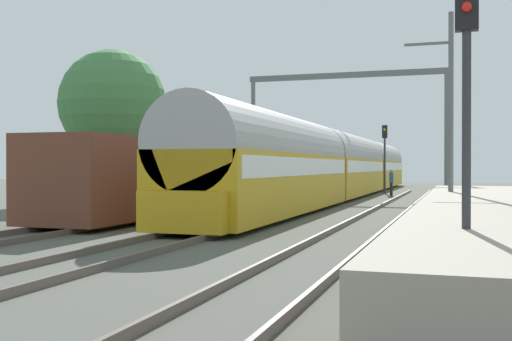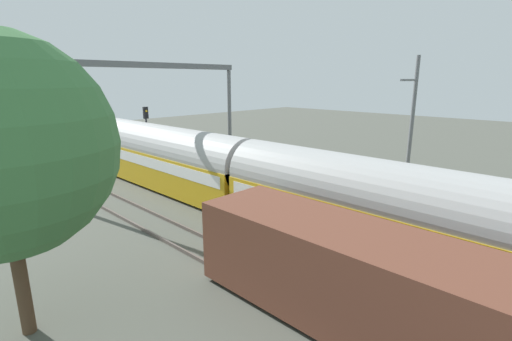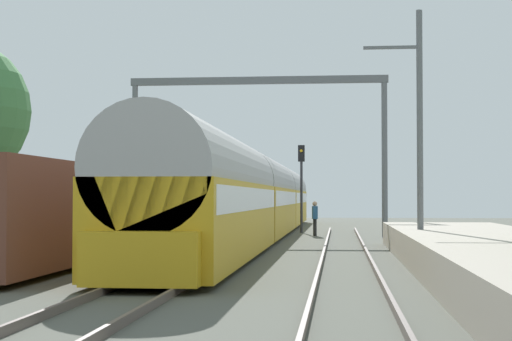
% 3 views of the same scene
% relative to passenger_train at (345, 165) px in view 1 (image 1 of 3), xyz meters
% --- Properties ---
extents(ground, '(120.00, 120.00, 0.00)m').
position_rel_passenger_train_xyz_m(ground, '(0.00, -21.49, -1.97)').
color(ground, '#505249').
extents(track_far_west, '(1.52, 60.00, 0.16)m').
position_rel_passenger_train_xyz_m(track_far_west, '(-4.16, -21.49, -1.89)').
color(track_far_west, '#5F534D').
rests_on(track_far_west, ground).
extents(track_west, '(1.52, 60.00, 0.16)m').
position_rel_passenger_train_xyz_m(track_west, '(0.00, -21.49, -1.89)').
color(track_west, '#5F534D').
rests_on(track_west, ground).
extents(track_east, '(1.52, 60.00, 0.16)m').
position_rel_passenger_train_xyz_m(track_east, '(4.16, -21.49, -1.89)').
color(track_east, '#5F534D').
rests_on(track_east, ground).
extents(platform, '(4.40, 28.00, 0.90)m').
position_rel_passenger_train_xyz_m(platform, '(7.97, -19.49, -1.52)').
color(platform, '#A39989').
rests_on(platform, ground).
extents(passenger_train, '(2.93, 49.20, 3.82)m').
position_rel_passenger_train_xyz_m(passenger_train, '(0.00, 0.00, 0.00)').
color(passenger_train, gold).
rests_on(passenger_train, ground).
extents(freight_car, '(2.80, 13.00, 2.70)m').
position_rel_passenger_train_xyz_m(freight_car, '(-4.16, -18.03, -0.50)').
color(freight_car, brown).
rests_on(freight_car, ground).
extents(person_crossing, '(0.30, 0.43, 1.73)m').
position_rel_passenger_train_xyz_m(person_crossing, '(2.75, 1.22, -0.94)').
color(person_crossing, '#242424').
rests_on(person_crossing, ground).
extents(railway_signal_near, '(0.36, 0.30, 4.96)m').
position_rel_passenger_train_xyz_m(railway_signal_near, '(6.98, -28.92, 1.20)').
color(railway_signal_near, '#2D2D33').
rests_on(railway_signal_near, ground).
extents(railway_signal_far, '(0.36, 0.30, 4.78)m').
position_rel_passenger_train_xyz_m(railway_signal_far, '(1.92, 4.97, 1.11)').
color(railway_signal_far, '#2D2D33').
rests_on(railway_signal_far, ground).
extents(catenary_gantry, '(12.71, 0.28, 7.86)m').
position_rel_passenger_train_xyz_m(catenary_gantry, '(0.00, 0.06, 3.67)').
color(catenary_gantry, slate).
rests_on(catenary_gantry, ground).
extents(catenary_pole_east_mid, '(1.90, 0.20, 8.00)m').
position_rel_passenger_train_xyz_m(catenary_pole_east_mid, '(6.51, -13.52, 2.18)').
color(catenary_pole_east_mid, slate).
rests_on(catenary_pole_east_mid, ground).
extents(tree_west_background, '(5.68, 5.68, 8.08)m').
position_rel_passenger_train_xyz_m(tree_west_background, '(-10.65, -10.17, 3.26)').
color(tree_west_background, '#4C3826').
rests_on(tree_west_background, ground).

